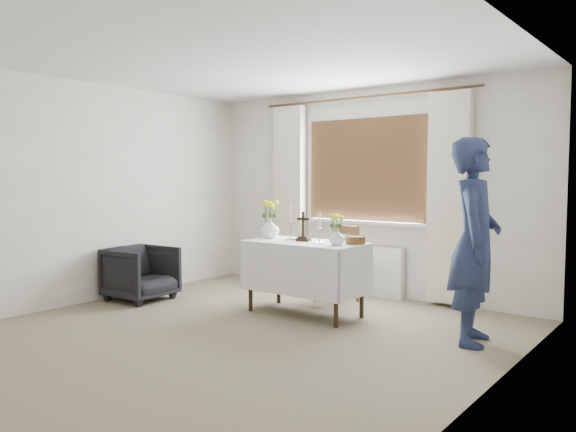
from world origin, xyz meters
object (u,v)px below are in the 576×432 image
at_px(wooden_chair, 336,264).
at_px(armchair, 141,273).
at_px(person, 475,241).
at_px(wooden_cross, 303,226).
at_px(flower_vase_left, 270,228).
at_px(flower_vase_right, 337,237).
at_px(altar_table, 305,278).

bearing_deg(wooden_chair, armchair, -133.81).
height_order(person, wooden_cross, person).
bearing_deg(flower_vase_left, flower_vase_right, -5.89).
height_order(wooden_chair, flower_vase_left, flower_vase_left).
distance_m(wooden_chair, flower_vase_right, 0.99).
xyz_separation_m(armchair, flower_vase_left, (1.40, 0.66, 0.55)).
relative_size(wooden_chair, flower_vase_right, 5.29).
relative_size(person, wooden_cross, 5.75).
height_order(person, flower_vase_right, person).
bearing_deg(flower_vase_right, flower_vase_left, 174.11).
distance_m(armchair, person, 3.75).
bearing_deg(armchair, wooden_chair, -58.48).
bearing_deg(flower_vase_left, armchair, -154.71).
height_order(armchair, wooden_cross, wooden_cross).
relative_size(wooden_chair, person, 0.50).
bearing_deg(flower_vase_right, armchair, -166.35).
relative_size(wooden_cross, flower_vase_right, 1.86).
relative_size(wooden_chair, armchair, 1.27).
bearing_deg(flower_vase_right, person, 5.23).
bearing_deg(flower_vase_left, wooden_cross, -1.57).
height_order(wooden_cross, flower_vase_right, wooden_cross).
xyz_separation_m(wooden_chair, armchair, (-1.84, -1.32, -0.12)).
bearing_deg(person, flower_vase_right, 80.63).
xyz_separation_m(wooden_chair, flower_vase_left, (-0.44, -0.66, 0.43)).
relative_size(altar_table, armchair, 1.80).
bearing_deg(wooden_chair, flower_vase_left, -113.16).
xyz_separation_m(wooden_chair, wooden_cross, (0.02, -0.67, 0.48)).
relative_size(altar_table, flower_vase_right, 7.49).
distance_m(person, flower_vase_left, 2.25).
distance_m(wooden_cross, flower_vase_right, 0.48).
height_order(altar_table, armchair, altar_table).
xyz_separation_m(person, wooden_cross, (-1.78, -0.04, 0.03)).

